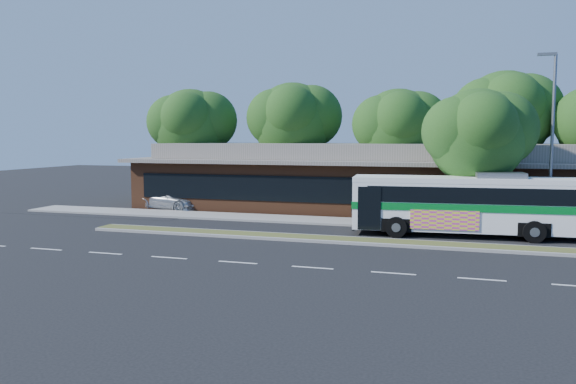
{
  "coord_description": "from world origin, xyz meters",
  "views": [
    {
      "loc": [
        5.13,
        -24.98,
        4.85
      ],
      "look_at": [
        -3.43,
        3.13,
        2.0
      ],
      "focal_mm": 35.0,
      "sensor_mm": 36.0,
      "label": 1
    }
  ],
  "objects_px": {
    "transit_bus": "(470,201)",
    "sedan": "(168,199)",
    "sidewalk_tree": "(484,135)",
    "lamp_post": "(551,137)"
  },
  "relations": [
    {
      "from": "sedan",
      "to": "sidewalk_tree",
      "type": "distance_m",
      "value": 20.66
    },
    {
      "from": "transit_bus",
      "to": "sedan",
      "type": "relative_size",
      "value": 2.35
    },
    {
      "from": "lamp_post",
      "to": "sedan",
      "type": "relative_size",
      "value": 1.86
    },
    {
      "from": "lamp_post",
      "to": "sedan",
      "type": "distance_m",
      "value": 23.76
    },
    {
      "from": "transit_bus",
      "to": "sedan",
      "type": "bearing_deg",
      "value": 161.51
    },
    {
      "from": "lamp_post",
      "to": "transit_bus",
      "type": "relative_size",
      "value": 0.79
    },
    {
      "from": "sidewalk_tree",
      "to": "sedan",
      "type": "bearing_deg",
      "value": 172.1
    },
    {
      "from": "lamp_post",
      "to": "sedan",
      "type": "bearing_deg",
      "value": 173.23
    },
    {
      "from": "sedan",
      "to": "transit_bus",
      "type": "bearing_deg",
      "value": -95.75
    },
    {
      "from": "transit_bus",
      "to": "lamp_post",
      "type": "bearing_deg",
      "value": 25.66
    }
  ]
}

